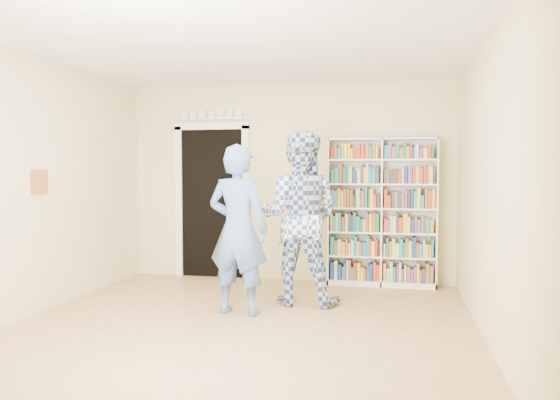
% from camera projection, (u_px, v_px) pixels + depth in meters
% --- Properties ---
extents(floor, '(5.00, 5.00, 0.00)m').
position_uv_depth(floor, '(238.00, 330.00, 5.18)').
color(floor, '#A1724E').
rests_on(floor, ground).
extents(ceiling, '(5.00, 5.00, 0.00)m').
position_uv_depth(ceiling, '(236.00, 42.00, 5.04)').
color(ceiling, white).
rests_on(ceiling, wall_back).
extents(wall_back, '(4.50, 0.00, 4.50)m').
position_uv_depth(wall_back, '(288.00, 183.00, 7.55)').
color(wall_back, beige).
rests_on(wall_back, floor).
extents(wall_left, '(0.00, 5.00, 5.00)m').
position_uv_depth(wall_left, '(25.00, 187.00, 5.57)').
color(wall_left, beige).
rests_on(wall_left, floor).
extents(wall_right, '(0.00, 5.00, 5.00)m').
position_uv_depth(wall_right, '(491.00, 190.00, 4.64)').
color(wall_right, beige).
rests_on(wall_right, floor).
extents(bookshelf, '(1.41, 0.26, 1.94)m').
position_uv_depth(bookshelf, '(382.00, 212.00, 7.15)').
color(bookshelf, white).
rests_on(bookshelf, floor).
extents(doorway, '(1.10, 0.08, 2.43)m').
position_uv_depth(doorway, '(212.00, 195.00, 7.77)').
color(doorway, black).
rests_on(doorway, floor).
extents(wall_art, '(0.03, 0.25, 0.25)m').
position_uv_depth(wall_art, '(40.00, 182.00, 5.76)').
color(wall_art, brown).
rests_on(wall_art, wall_left).
extents(man_blue, '(0.70, 0.50, 1.79)m').
position_uv_depth(man_blue, '(238.00, 230.00, 5.74)').
color(man_blue, '#4F73B1').
rests_on(man_blue, floor).
extents(man_plaid, '(1.00, 0.80, 1.97)m').
position_uv_depth(man_plaid, '(299.00, 217.00, 6.20)').
color(man_plaid, navy).
rests_on(man_plaid, floor).
extents(paper_sheet, '(0.19, 0.02, 0.27)m').
position_uv_depth(paper_sheet, '(310.00, 227.00, 5.92)').
color(paper_sheet, white).
rests_on(paper_sheet, man_plaid).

